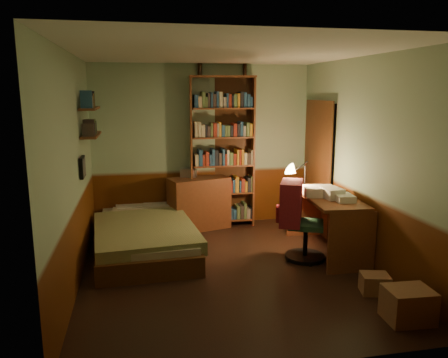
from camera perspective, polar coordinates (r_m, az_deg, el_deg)
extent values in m
cube|color=black|center=(5.52, 0.52, -11.88)|extent=(3.50, 4.00, 0.02)
cube|color=silver|center=(5.09, 0.58, 16.33)|extent=(3.50, 4.00, 0.02)
cube|color=#90AE8C|center=(7.11, -2.80, 4.32)|extent=(3.50, 0.02, 2.60)
cube|color=#90AE8C|center=(5.09, -19.23, 0.90)|extent=(0.02, 4.00, 2.60)
cube|color=#90AE8C|center=(5.77, 17.93, 2.15)|extent=(0.02, 4.00, 2.60)
cube|color=#90AE8C|center=(3.25, 7.88, -4.22)|extent=(3.50, 0.02, 2.60)
cube|color=black|center=(6.95, 12.30, 1.41)|extent=(0.06, 0.90, 2.00)
cube|color=#452510|center=(6.93, 12.03, 1.40)|extent=(0.02, 0.98, 2.08)
cube|color=olive|center=(6.21, -10.34, -5.93)|extent=(1.32, 2.36, 0.69)
cube|color=brown|center=(7.02, -3.29, -3.14)|extent=(1.02, 0.69, 0.83)
cube|color=#B2B2B7|center=(7.02, -4.64, 0.85)|extent=(0.29, 0.25, 0.13)
cube|color=brown|center=(7.01, -0.20, 3.46)|extent=(1.06, 0.42, 2.41)
cylinder|color=black|center=(7.01, -3.18, 14.42)|extent=(0.08, 0.08, 0.27)
cylinder|color=black|center=(7.15, 2.74, 14.20)|extent=(0.08, 0.08, 0.23)
cube|color=brown|center=(6.13, 13.19, -5.70)|extent=(0.74, 1.54, 0.80)
cube|color=silver|center=(5.93, 11.47, -1.56)|extent=(0.28, 0.35, 0.12)
cone|color=black|center=(6.20, 10.54, 1.03)|extent=(0.22, 0.22, 0.55)
cube|color=#254E34|center=(5.79, 10.68, -5.43)|extent=(0.66, 0.62, 1.03)
cube|color=maroon|center=(5.31, 9.31, 2.01)|extent=(0.28, 0.49, 0.57)
cube|color=brown|center=(6.12, -16.94, 5.54)|extent=(0.20, 0.90, 0.03)
cube|color=brown|center=(6.10, -17.13, 8.81)|extent=(0.20, 0.90, 0.03)
cube|color=black|center=(5.68, -18.00, 1.49)|extent=(0.04, 0.32, 0.26)
cube|color=brown|center=(4.69, 22.92, -14.90)|extent=(0.45, 0.37, 0.32)
cube|color=brown|center=(5.18, 19.08, -12.78)|extent=(0.35, 0.31, 0.21)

